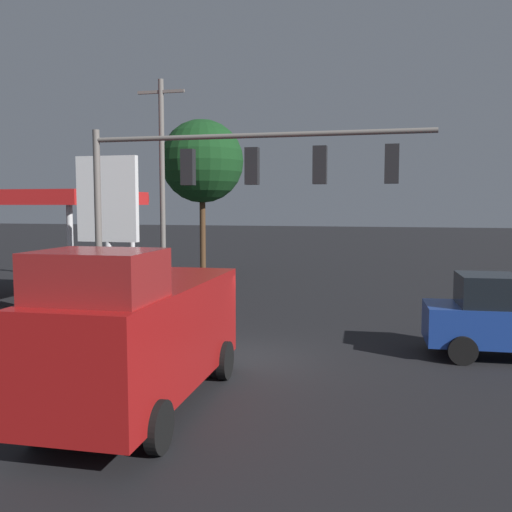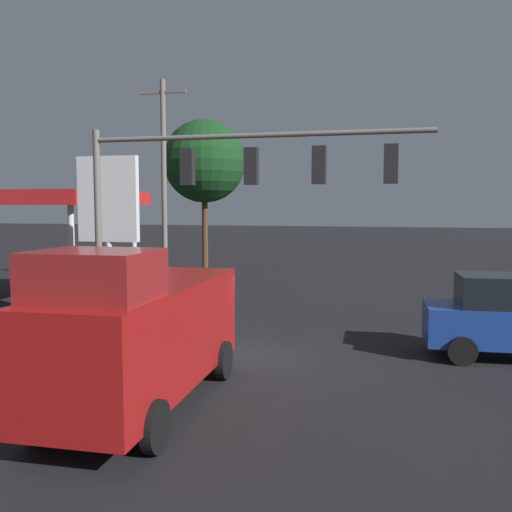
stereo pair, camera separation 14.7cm
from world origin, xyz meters
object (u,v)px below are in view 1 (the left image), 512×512
price_sign (108,207)px  delivery_truck (142,331)px  street_tree (202,162)px  traffic_signal_assembly (226,182)px  fire_hydrant (43,371)px  utility_pole (162,182)px

price_sign → delivery_truck: bearing=123.1°
delivery_truck → street_tree: (6.49, -22.60, 5.34)m
traffic_signal_assembly → fire_hydrant: bearing=45.1°
price_sign → street_tree: (2.12, -15.90, 2.73)m
price_sign → delivery_truck: size_ratio=0.88×
delivery_truck → street_tree: bearing=-165.7°
utility_pole → fire_hydrant: utility_pole is taller
traffic_signal_assembly → utility_pole: size_ratio=0.92×
utility_pole → street_tree: bearing=-86.1°
utility_pole → street_tree: (0.51, -7.41, 1.53)m
traffic_signal_assembly → fire_hydrant: size_ratio=10.89×
traffic_signal_assembly → delivery_truck: 5.35m
fire_hydrant → street_tree: bearing=-80.7°
price_sign → fire_hydrant: (-1.50, 6.07, -3.86)m
traffic_signal_assembly → price_sign: 5.67m
traffic_signal_assembly → street_tree: street_tree is taller
utility_pole → street_tree: 7.59m
delivery_truck → street_tree: size_ratio=0.71×
traffic_signal_assembly → delivery_truck: traffic_signal_assembly is taller
delivery_truck → street_tree: street_tree is taller
price_sign → fire_hydrant: 7.35m
utility_pole → fire_hydrant: (-3.10, 14.56, -5.07)m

